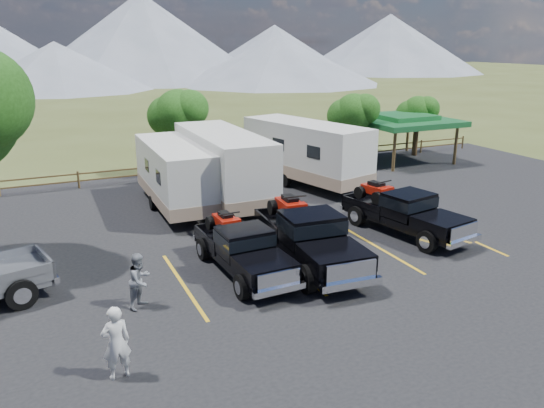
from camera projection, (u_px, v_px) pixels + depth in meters
name	position (u px, v px, depth m)	size (l,w,h in m)	color
ground	(401.00, 302.00, 16.81)	(320.00, 320.00, 0.00)	#414A1F
asphalt_lot	(350.00, 266.00, 19.41)	(44.00, 34.00, 0.04)	black
stall_lines	(336.00, 256.00, 20.27)	(12.12, 5.50, 0.01)	gold
tree_ne_a	(353.00, 113.00, 34.15)	(3.11, 2.92, 4.76)	black
tree_ne_b	(417.00, 112.00, 37.49)	(2.77, 2.59, 4.27)	black
tree_north	(178.00, 113.00, 31.43)	(3.46, 3.24, 5.25)	black
rail_fence	(245.00, 162.00, 33.52)	(36.12, 0.12, 1.00)	brown
pavilion	(403.00, 120.00, 35.93)	(6.20, 6.20, 3.22)	brown
mountain_range	(34.00, 42.00, 103.72)	(209.00, 71.00, 20.00)	slate
rig_left	(242.00, 248.00, 18.67)	(2.18, 5.71, 1.88)	black
rig_center	(308.00, 235.00, 19.40)	(2.72, 6.78, 2.22)	black
rig_right	(403.00, 211.00, 22.50)	(3.01, 6.33, 2.03)	black
trailer_left	(175.00, 175.00, 25.60)	(2.48, 9.19, 3.20)	white
trailer_center	(223.00, 167.00, 26.39)	(2.80, 10.40, 3.62)	white
trailer_right	(306.00, 153.00, 29.92)	(4.61, 10.22, 3.55)	white
person_a	(116.00, 343.00, 12.69)	(0.70, 0.46, 1.91)	silver
person_b	(140.00, 280.00, 16.18)	(0.85, 0.66, 1.75)	slate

